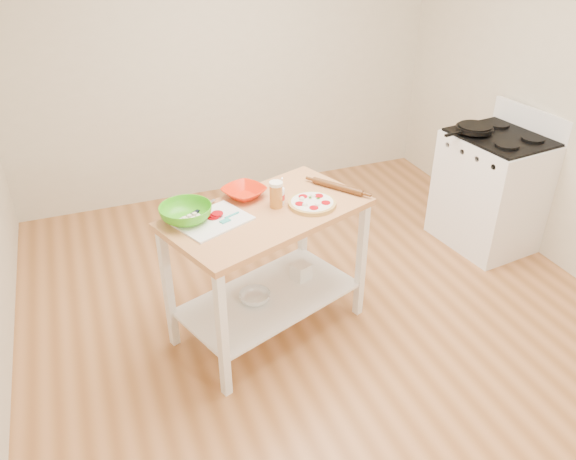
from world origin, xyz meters
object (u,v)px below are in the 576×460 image
Objects in this scene: cutting_board at (212,220)px; shelf_glass_bowl at (255,297)px; spatula at (229,218)px; rolling_pin at (338,187)px; gas_stove at (491,190)px; beer_pint at (276,194)px; skillet at (474,129)px; pizza at (312,203)px; green_bowl at (186,213)px; yogurt_tub at (278,196)px; orange_bowl at (244,192)px; knife at (198,211)px; shelf_bin at (301,271)px; prep_island at (268,246)px.

cutting_board is 2.39× the size of shelf_glass_bowl.
spatula is 0.77m from rolling_pin.
spatula is (0.10, -0.02, 0.01)m from cutting_board.
beer_pint is at bearing -176.11° from gas_stove.
skillet is 1.89m from beer_pint.
pizza is 0.96× the size of green_bowl.
yogurt_tub is at bearing 0.12° from green_bowl.
pizza is 0.73m from shelf_glass_bowl.
cutting_board is 1.92× the size of orange_bowl.
knife is at bearing 169.16° from beer_pint.
orange_bowl is 0.68m from shelf_glass_bowl.
shelf_bin reaches higher than shelf_glass_bowl.
rolling_pin is (0.86, 0.11, 0.01)m from cutting_board.
orange_bowl is at bearing 179.51° from skillet.
pizza is 0.52m from spatula.
gas_stove is at bearing 4.82° from orange_bowl.
prep_island is at bearing 8.95° from shelf_glass_bowl.
knife is 1.23× the size of yogurt_tub.
beer_pint is at bearing -47.09° from knife.
skillet is 2.32m from knife.
gas_stove reaches higher than knife.
gas_stove is 2.21m from shelf_glass_bowl.
shelf_bin is at bearing 17.09° from yogurt_tub.
shelf_bin is at bearing 4.40° from green_bowl.
green_bowl is (-2.54, -0.35, 0.47)m from gas_stove.
rolling_pin is at bearing -15.71° from cutting_board.
gas_stove is at bearing 10.97° from shelf_glass_bowl.
yogurt_tub is at bearing 152.74° from pizza.
cutting_board is 1.60× the size of green_bowl.
beer_pint is 0.46× the size of rolling_pin.
knife is at bearing 167.10° from pizza.
prep_island is 0.34m from beer_pint.
skillet is at bearing 135.75° from gas_stove.
pizza reaches higher than shelf_bin.
spatula is 0.25m from green_bowl.
orange_bowl is (0.17, 0.25, 0.01)m from spatula.
spatula is at bearing -174.75° from skillet.
green_bowl is at bearing 130.91° from cutting_board.
skillet reaches higher than pizza.
cutting_board is 2.67× the size of yogurt_tub.
knife is 1.36× the size of beer_pint.
green_bowl is 0.85× the size of rolling_pin.
orange_bowl is at bearing 168.02° from rolling_pin.
gas_stove is at bearing 11.14° from rolling_pin.
rolling_pin is (0.76, 0.13, 0.00)m from spatula.
green_bowl is at bearing -157.59° from orange_bowl.
yogurt_tub is at bearing -45.24° from orange_bowl.
gas_stove is 4.98× the size of knife.
cutting_board is 0.10m from spatula.
gas_stove reaches higher than skillet.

